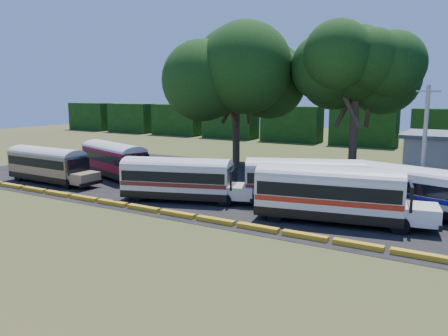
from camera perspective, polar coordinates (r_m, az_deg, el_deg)
The scene contains 13 objects.
ground at distance 28.21m, azimuth -4.79°, elevation -7.22°, with size 160.00×160.00×0.00m, color #36501A.
asphalt_strip at distance 37.92m, azimuth 6.95°, elevation -2.81°, with size 64.00×24.00×0.02m, color black.
curb at distance 28.96m, azimuth -3.65°, elevation -6.44°, with size 53.70×0.45×0.30m.
treeline_backdrop at distance 71.93m, azimuth 17.78°, elevation 5.15°, with size 130.00×4.00×6.00m.
bus_beige at distance 43.29m, azimuth -21.96°, elevation 0.65°, with size 10.07×2.70×3.29m.
bus_red at distance 43.62m, azimuth -14.08°, elevation 1.27°, with size 10.85×5.86×3.48m.
bus_cream_west at distance 33.55m, azimuth -5.79°, elevation -1.15°, with size 10.46×5.61×3.35m.
bus_cream_east at distance 32.87m, azimuth 10.80°, elevation -1.41°, with size 10.69×6.36×3.45m.
bus_white_red at distance 28.64m, azimuth 13.95°, elevation -2.94°, with size 11.43×4.78×3.65m.
bus_white_blue at distance 32.27m, azimuth 24.20°, elevation -2.44°, with size 10.39×5.19×3.32m.
tree_west at distance 48.44m, azimuth 1.64°, elevation 12.83°, with size 12.62×12.62×15.47m.
tree_center at distance 44.25m, azimuth 16.98°, elevation 12.88°, with size 9.69×9.69×14.56m.
utility_pole at distance 34.71m, azimuth 24.68°, elevation 2.73°, with size 1.60×0.30×8.79m.
Camera 1 is at (15.58, -22.03, 8.23)m, focal length 35.00 mm.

